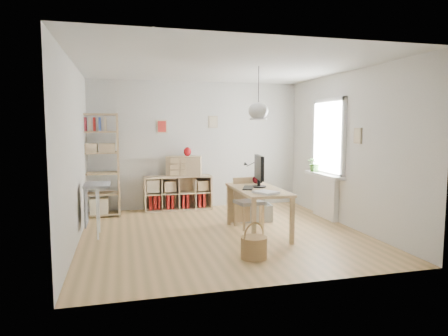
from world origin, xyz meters
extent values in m
plane|color=tan|center=(0.00, 0.00, 0.00)|extent=(4.50, 4.50, 0.00)
plane|color=silver|center=(0.00, 2.25, 1.35)|extent=(4.50, 0.00, 4.50)
plane|color=silver|center=(0.00, -2.25, 1.35)|extent=(4.50, 0.00, 4.50)
plane|color=silver|center=(-2.25, 0.00, 1.35)|extent=(0.00, 4.50, 4.50)
plane|color=silver|center=(2.25, 0.00, 1.35)|extent=(0.00, 4.50, 4.50)
plane|color=silver|center=(0.00, 0.00, 2.70)|extent=(4.50, 4.50, 0.00)
cylinder|color=black|center=(0.55, -0.15, 2.36)|extent=(0.01, 0.01, 0.68)
ellipsoid|color=white|center=(0.55, -0.15, 2.00)|extent=(0.32, 0.32, 0.27)
cube|color=white|center=(2.23, 0.60, 1.55)|extent=(0.03, 1.00, 1.30)
cube|color=white|center=(2.21, 0.06, 1.55)|extent=(0.06, 0.08, 1.46)
cube|color=white|center=(2.21, 1.14, 1.55)|extent=(0.06, 0.08, 1.46)
cube|color=white|center=(2.21, 0.60, 2.24)|extent=(0.06, 1.16, 0.08)
cube|color=white|center=(2.21, 0.60, 0.86)|extent=(0.06, 1.16, 0.08)
cube|color=white|center=(2.19, 0.60, 0.40)|extent=(0.10, 0.80, 0.80)
cube|color=white|center=(2.14, 0.60, 0.83)|extent=(0.22, 1.20, 0.06)
cube|color=tan|center=(0.55, -0.15, 0.73)|extent=(0.70, 1.50, 0.04)
cube|color=tan|center=(0.25, -0.85, 0.35)|extent=(0.06, 0.06, 0.71)
cube|color=tan|center=(0.25, 0.55, 0.35)|extent=(0.06, 0.06, 0.71)
cube|color=tan|center=(0.85, -0.85, 0.35)|extent=(0.06, 0.06, 0.71)
cube|color=tan|center=(0.85, 0.55, 0.35)|extent=(0.06, 0.06, 0.71)
cube|color=beige|center=(-0.45, 2.04, 0.01)|extent=(1.40, 0.38, 0.03)
cube|color=beige|center=(-0.45, 2.04, 0.70)|extent=(1.40, 0.38, 0.03)
cube|color=beige|center=(-1.14, 2.04, 0.36)|extent=(0.03, 0.38, 0.72)
cube|color=beige|center=(0.23, 2.04, 0.36)|extent=(0.03, 0.38, 0.72)
cube|color=beige|center=(-0.45, 2.22, 0.36)|extent=(1.40, 0.02, 0.72)
cube|color=maroon|center=(-1.03, 2.06, 0.19)|extent=(0.06, 0.26, 0.30)
cube|color=maroon|center=(-0.94, 2.06, 0.19)|extent=(0.05, 0.26, 0.30)
cube|color=maroon|center=(-0.86, 2.06, 0.19)|extent=(0.05, 0.26, 0.30)
cube|color=maroon|center=(-0.67, 2.06, 0.19)|extent=(0.05, 0.26, 0.30)
cube|color=maroon|center=(-0.58, 2.06, 0.19)|extent=(0.05, 0.26, 0.30)
cube|color=maroon|center=(-0.35, 2.06, 0.19)|extent=(0.06, 0.26, 0.30)
cube|color=maroon|center=(-0.26, 2.06, 0.19)|extent=(0.06, 0.26, 0.30)
cube|color=maroon|center=(0.00, 2.06, 0.19)|extent=(0.06, 0.26, 0.30)
cube|color=maroon|center=(0.09, 2.06, 0.19)|extent=(0.05, 0.26, 0.30)
cube|color=tan|center=(-2.41, 1.80, 1.00)|extent=(0.04, 0.38, 2.00)
cube|color=tan|center=(-1.65, 1.80, 1.00)|extent=(0.04, 0.38, 2.00)
cube|color=tan|center=(-2.03, 1.80, 0.05)|extent=(0.76, 0.38, 0.03)
cube|color=tan|center=(-2.03, 1.80, 0.45)|extent=(0.76, 0.38, 0.03)
cube|color=tan|center=(-2.03, 1.80, 0.85)|extent=(0.76, 0.38, 0.03)
cube|color=tan|center=(-2.03, 1.80, 1.25)|extent=(0.76, 0.38, 0.03)
cube|color=tan|center=(-2.03, 1.80, 1.65)|extent=(0.76, 0.38, 0.03)
cube|color=tan|center=(-2.03, 1.80, 1.98)|extent=(0.76, 0.38, 0.03)
cube|color=navy|center=(-2.31, 1.80, 1.79)|extent=(0.04, 0.18, 0.26)
cube|color=maroon|center=(-2.23, 1.80, 1.79)|extent=(0.04, 0.18, 0.26)
cube|color=beige|center=(-2.15, 1.80, 1.79)|extent=(0.04, 0.18, 0.26)
cube|color=maroon|center=(-2.07, 1.80, 1.79)|extent=(0.04, 0.18, 0.26)
cube|color=navy|center=(-1.97, 1.80, 1.79)|extent=(0.04, 0.18, 0.26)
cube|color=beige|center=(-1.87, 1.80, 1.79)|extent=(0.04, 0.18, 0.26)
cube|color=#959497|center=(-1.97, 0.35, 0.83)|extent=(0.40, 0.55, 0.04)
cylinder|color=white|center=(-1.97, 0.13, 0.41)|extent=(0.03, 0.03, 0.82)
cylinder|color=white|center=(-1.97, 0.57, 0.41)|extent=(0.03, 0.03, 0.82)
cube|color=#959497|center=(-2.15, 0.35, 0.50)|extent=(0.02, 0.50, 0.62)
cube|color=#959497|center=(0.53, 0.25, 0.45)|extent=(0.48, 0.48, 0.06)
cube|color=tan|center=(0.38, 0.05, 0.21)|extent=(0.04, 0.04, 0.42)
cube|color=tan|center=(0.33, 0.40, 0.21)|extent=(0.04, 0.04, 0.42)
cube|color=tan|center=(0.74, 0.10, 0.21)|extent=(0.04, 0.04, 0.42)
cube|color=tan|center=(0.68, 0.46, 0.21)|extent=(0.04, 0.04, 0.42)
cube|color=tan|center=(0.50, 0.44, 0.67)|extent=(0.42, 0.10, 0.38)
cylinder|color=#A27C49|center=(0.10, -1.31, 0.15)|extent=(0.35, 0.35, 0.29)
torus|color=#A27C49|center=(0.10, -1.31, 0.31)|extent=(0.34, 0.17, 0.36)
cube|color=silver|center=(0.81, 0.73, 0.01)|extent=(0.64, 0.48, 0.02)
cube|color=silver|center=(0.52, 0.77, 0.15)|extent=(0.07, 0.41, 0.31)
cube|color=silver|center=(1.09, 0.70, 0.15)|extent=(0.07, 0.41, 0.31)
cube|color=silver|center=(0.78, 0.54, 0.15)|extent=(0.59, 0.09, 0.31)
cube|color=silver|center=(0.83, 0.93, 0.15)|extent=(0.59, 0.09, 0.31)
cube|color=silver|center=(0.85, 1.10, 0.44)|extent=(0.62, 0.27, 0.38)
sphere|color=yellow|center=(0.66, 0.69, 0.23)|extent=(0.13, 0.13, 0.13)
sphere|color=#1C8BC9|center=(0.91, 0.77, 0.23)|extent=(0.13, 0.13, 0.13)
sphere|color=#BE3517|center=(0.78, 0.72, 0.23)|extent=(0.13, 0.13, 0.13)
sphere|color=green|center=(0.96, 0.63, 0.23)|extent=(0.13, 0.13, 0.13)
cylinder|color=black|center=(0.61, -0.03, 0.76)|extent=(0.24, 0.24, 0.02)
cylinder|color=black|center=(0.61, -0.03, 0.83)|extent=(0.06, 0.06, 0.11)
cube|color=black|center=(0.61, -0.03, 1.08)|extent=(0.15, 0.61, 0.40)
cube|color=black|center=(0.40, -0.11, 0.76)|extent=(0.30, 0.44, 0.02)
cylinder|color=black|center=(0.81, 0.43, 0.77)|extent=(0.05, 0.05, 0.03)
cylinder|color=black|center=(0.81, 0.43, 0.94)|extent=(0.01, 0.01, 0.35)
cone|color=black|center=(0.51, 0.35, 1.10)|extent=(0.09, 0.06, 0.08)
sphere|color=#470911|center=(0.71, 0.36, 0.82)|extent=(0.15, 0.15, 0.15)
cube|color=white|center=(0.51, -0.64, 0.77)|extent=(0.38, 0.42, 0.03)
cube|color=beige|center=(-0.32, 2.04, 0.93)|extent=(0.78, 0.52, 0.41)
ellipsoid|color=#9D0D12|center=(-0.24, 2.04, 1.23)|extent=(0.16, 0.16, 0.19)
imported|color=#325C22|center=(2.12, 0.95, 1.03)|extent=(0.36, 0.33, 0.34)
camera|label=1|loc=(-1.58, -6.23, 1.76)|focal=32.00mm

